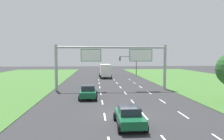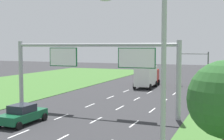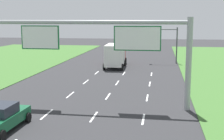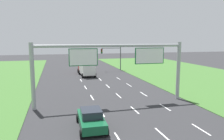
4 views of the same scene
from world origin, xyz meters
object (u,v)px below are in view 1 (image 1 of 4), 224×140
Objects in this scene: car_near_red at (129,116)px; box_truck at (105,70)px; traffic_light_mast at (129,62)px; sign_gantry at (113,59)px; car_lead_silver at (88,92)px.

box_truck reaches higher than car_near_red.
car_near_red is 37.92m from box_truck.
box_truck is at bearing -144.09° from traffic_light_mast.
sign_gantry is at bearing -104.47° from traffic_light_mast.
car_near_red is 0.75× the size of traffic_light_mast.
traffic_light_mast is at bearing 80.52° from car_near_red.
traffic_light_mast is (6.55, 25.40, -1.02)m from sign_gantry.
box_truck reaches higher than car_lead_silver.
car_lead_silver is 26.91m from box_truck.
box_truck is 0.45× the size of sign_gantry.
box_truck is at bearing 90.91° from sign_gantry.
traffic_light_mast reaches higher than box_truck.
car_lead_silver is (-3.35, 11.22, 0.06)m from car_near_red.
sign_gantry is (0.32, -20.42, 3.12)m from box_truck.
box_truck is 8.75m from traffic_light_mast.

